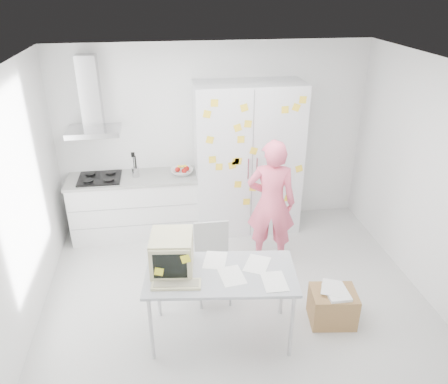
{
  "coord_description": "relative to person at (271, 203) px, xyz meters",
  "views": [
    {
      "loc": [
        -0.74,
        -4.06,
        3.45
      ],
      "look_at": [
        -0.03,
        0.72,
        1.08
      ],
      "focal_mm": 35.0,
      "sensor_mm": 36.0,
      "label": 1
    }
  ],
  "objects": [
    {
      "name": "floor",
      "position": [
        -0.58,
        -0.75,
        -0.87
      ],
      "size": [
        4.5,
        4.0,
        0.02
      ],
      "primitive_type": "cube",
      "color": "silver",
      "rests_on": "ground"
    },
    {
      "name": "walls",
      "position": [
        -0.58,
        -0.03,
        0.49
      ],
      "size": [
        4.52,
        4.01,
        2.7
      ],
      "color": "white",
      "rests_on": "ground"
    },
    {
      "name": "ceiling",
      "position": [
        -0.58,
        -0.75,
        1.84
      ],
      "size": [
        4.5,
        4.0,
        0.02
      ],
      "primitive_type": "cube",
      "color": "white",
      "rests_on": "walls"
    },
    {
      "name": "counter_run",
      "position": [
        -1.78,
        0.95,
        -0.39
      ],
      "size": [
        1.84,
        0.63,
        1.28
      ],
      "color": "white",
      "rests_on": "ground"
    },
    {
      "name": "range_hood",
      "position": [
        -2.23,
        1.09,
        1.1
      ],
      "size": [
        0.7,
        0.48,
        1.01
      ],
      "color": "silver",
      "rests_on": "walls"
    },
    {
      "name": "tall_cabinet",
      "position": [
        -0.13,
        0.92,
        0.24
      ],
      "size": [
        1.5,
        0.68,
        2.2
      ],
      "color": "silver",
      "rests_on": "ground"
    },
    {
      "name": "person",
      "position": [
        0.0,
        0.0,
        0.0
      ],
      "size": [
        0.7,
        0.55,
        1.71
      ],
      "primitive_type": "imported",
      "rotation": [
        0.0,
        0.0,
        2.9
      ],
      "color": "#FC6280",
      "rests_on": "ground"
    },
    {
      "name": "desk",
      "position": [
        -1.13,
        -1.22,
        0.05
      ],
      "size": [
        1.58,
        0.92,
        1.2
      ],
      "rotation": [
        0.0,
        0.0,
        -0.12
      ],
      "color": "#A9ADB4",
      "rests_on": "ground"
    },
    {
      "name": "chair",
      "position": [
        -0.83,
        -0.61,
        -0.33
      ],
      "size": [
        0.42,
        0.42,
        0.93
      ],
      "rotation": [
        0.0,
        0.0,
        -0.0
      ],
      "color": "#AAAAA8",
      "rests_on": "ground"
    },
    {
      "name": "cardboard_box",
      "position": [
        0.41,
        -1.26,
        -0.66
      ],
      "size": [
        0.53,
        0.45,
        0.43
      ],
      "rotation": [
        0.0,
        0.0,
        -0.13
      ],
      "color": "#9E7644",
      "rests_on": "ground"
    }
  ]
}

